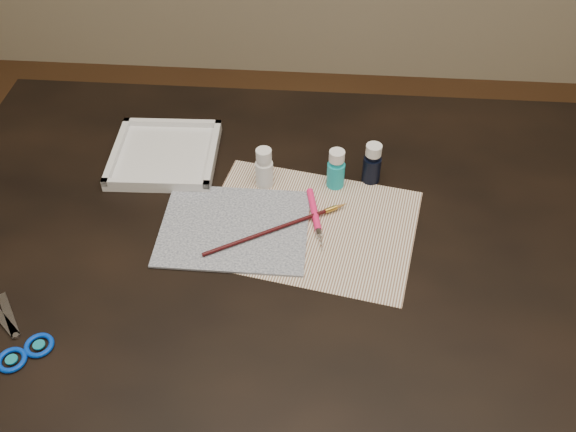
# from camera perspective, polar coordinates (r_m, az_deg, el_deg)

# --- Properties ---
(table) EXTENTS (1.30, 0.90, 0.75)m
(table) POSITION_cam_1_polar(r_m,az_deg,el_deg) (1.39, -0.00, -12.66)
(table) COLOR black
(table) RESTS_ON ground
(paper) EXTENTS (0.41, 0.34, 0.00)m
(paper) POSITION_cam_1_polar(r_m,az_deg,el_deg) (1.12, 1.89, -0.88)
(paper) COLOR white
(paper) RESTS_ON table
(canvas) EXTENTS (0.25, 0.20, 0.00)m
(canvas) POSITION_cam_1_polar(r_m,az_deg,el_deg) (1.11, -4.81, -1.04)
(canvas) COLOR #121B35
(canvas) RESTS_ON paper
(paint_bottle_white) EXTENTS (0.03, 0.03, 0.08)m
(paint_bottle_white) POSITION_cam_1_polar(r_m,az_deg,el_deg) (1.17, -2.14, 4.32)
(paint_bottle_white) COLOR white
(paint_bottle_white) RESTS_ON table
(paint_bottle_cyan) EXTENTS (0.04, 0.04, 0.08)m
(paint_bottle_cyan) POSITION_cam_1_polar(r_m,az_deg,el_deg) (1.17, 4.29, 4.20)
(paint_bottle_cyan) COLOR #16ACBB
(paint_bottle_cyan) RESTS_ON table
(paint_bottle_navy) EXTENTS (0.04, 0.04, 0.08)m
(paint_bottle_navy) POSITION_cam_1_polar(r_m,az_deg,el_deg) (1.19, 7.50, 4.67)
(paint_bottle_navy) COLOR black
(paint_bottle_navy) RESTS_ON table
(paintbrush) EXTENTS (0.24, 0.15, 0.01)m
(paintbrush) POSITION_cam_1_polar(r_m,az_deg,el_deg) (1.10, -0.90, -1.07)
(paintbrush) COLOR black
(paintbrush) RESTS_ON canvas
(craft_knife) EXTENTS (0.04, 0.15, 0.01)m
(craft_knife) POSITION_cam_1_polar(r_m,az_deg,el_deg) (1.12, 2.50, -0.30)
(craft_knife) COLOR #FF1E66
(craft_knife) RESTS_ON paper
(scissors) EXTENTS (0.18, 0.17, 0.01)m
(scissors) POSITION_cam_1_polar(r_m,az_deg,el_deg) (1.05, -23.62, -9.36)
(scissors) COLOR silver
(scissors) RESTS_ON table
(palette_tray) EXTENTS (0.21, 0.21, 0.02)m
(palette_tray) POSITION_cam_1_polar(r_m,az_deg,el_deg) (1.27, -10.89, 5.44)
(palette_tray) COLOR silver
(palette_tray) RESTS_ON table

